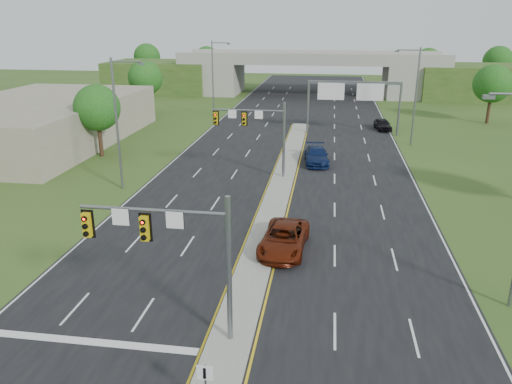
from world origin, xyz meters
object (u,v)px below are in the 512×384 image
object	(u,v)px
signal_mast_far	(259,127)
keep_right_sign	(205,381)
car_far_a	(284,239)
car_far_b	(316,155)
sign_gantry	(353,93)
car_far_c	(383,124)
overpass	(311,76)
signal_mast_near	(176,244)

from	to	relation	value
signal_mast_far	keep_right_sign	size ratio (longest dim) A/B	3.18
car_far_a	car_far_b	bearing A→B (deg)	90.19
sign_gantry	car_far_c	size ratio (longest dim) A/B	2.70
car_far_a	keep_right_sign	bearing A→B (deg)	-92.10
car_far_a	car_far_c	size ratio (longest dim) A/B	1.36
keep_right_sign	signal_mast_far	bearing A→B (deg)	94.39
signal_mast_far	car_far_a	distance (m)	16.11
car_far_c	car_far_a	bearing A→B (deg)	-113.00
signal_mast_far	overpass	size ratio (longest dim) A/B	0.09
car_far_b	keep_right_sign	bearing A→B (deg)	-100.45
signal_mast_near	car_far_c	bearing A→B (deg)	74.66
signal_mast_far	sign_gantry	bearing A→B (deg)	65.89
keep_right_sign	signal_mast_near	bearing A→B (deg)	116.94
overpass	keep_right_sign	bearing A→B (deg)	-90.00
signal_mast_near	signal_mast_far	distance (m)	25.00
signal_mast_near	car_far_b	distance (m)	31.23
signal_mast_near	car_far_a	bearing A→B (deg)	69.04
signal_mast_near	car_far_a	size ratio (longest dim) A/B	1.20
sign_gantry	overpass	xyz separation A→B (m)	(-6.68, 35.08, -1.69)
signal_mast_near	car_far_b	world-z (taller)	signal_mast_near
signal_mast_far	overpass	distance (m)	55.13
keep_right_sign	overpass	xyz separation A→B (m)	(0.00, 84.53, 2.04)
keep_right_sign	sign_gantry	distance (m)	50.04
signal_mast_far	sign_gantry	xyz separation A→B (m)	(8.95, 19.99, 0.51)
car_far_a	overpass	bearing A→B (deg)	95.12
keep_right_sign	car_far_c	bearing A→B (deg)	78.23
overpass	car_far_a	bearing A→B (deg)	-88.78
sign_gantry	car_far_b	size ratio (longest dim) A/B	2.06
keep_right_sign	sign_gantry	xyz separation A→B (m)	(6.68, 49.45, 3.72)
car_far_c	signal_mast_near	bearing A→B (deg)	-114.49
signal_mast_far	keep_right_sign	bearing A→B (deg)	-85.61
keep_right_sign	overpass	world-z (taller)	overpass
signal_mast_far	car_far_c	bearing A→B (deg)	60.41
car_far_b	signal_mast_near	bearing A→B (deg)	-105.29
sign_gantry	car_far_c	xyz separation A→B (m)	(4.32, 3.36, -4.49)
sign_gantry	car_far_b	world-z (taller)	sign_gantry
signal_mast_far	overpass	xyz separation A→B (m)	(2.26, 55.07, -1.17)
signal_mast_far	keep_right_sign	world-z (taller)	signal_mast_far
keep_right_sign	overpass	distance (m)	84.55
overpass	car_far_c	distance (m)	33.69
car_far_a	sign_gantry	bearing A→B (deg)	85.51
keep_right_sign	car_far_b	distance (m)	35.14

